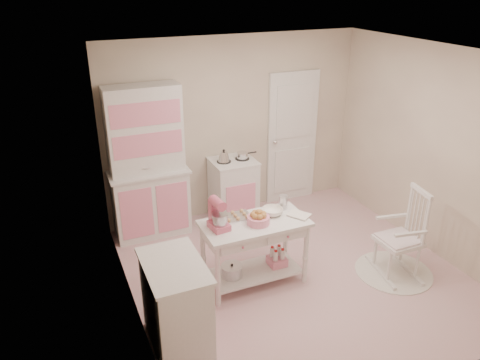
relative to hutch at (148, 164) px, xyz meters
name	(u,v)px	position (x,y,z in m)	size (l,w,h in m)	color
room_shell	(302,145)	(1.34, -1.66, 0.61)	(3.84, 3.84, 2.62)	#D18289
door	(292,138)	(2.29, 0.21, -0.02)	(0.82, 0.05, 2.04)	silver
hutch	(148,164)	(0.00, 0.00, 0.00)	(1.06, 0.50, 2.08)	silver
stove	(233,190)	(1.20, -0.05, -0.58)	(0.62, 0.57, 0.92)	silver
base_cabinet	(176,305)	(-0.29, -2.22, -0.58)	(0.54, 0.84, 0.92)	silver
lace_rug	(393,272)	(2.46, -2.11, -1.03)	(0.92, 0.92, 0.01)	white
rocking_chair	(400,233)	(2.46, -2.11, -0.49)	(0.48, 0.72, 1.10)	silver
work_table	(254,252)	(0.82, -1.60, -0.64)	(1.20, 0.60, 0.80)	silver
stand_mixer	(219,215)	(0.40, -1.58, -0.07)	(0.20, 0.28, 0.34)	#CE5773
cookie_tray	(236,217)	(0.67, -1.42, -0.23)	(0.34, 0.24, 0.02)	silver
bread_basket	(258,220)	(0.84, -1.65, -0.19)	(0.25, 0.25, 0.09)	pink
mixing_bowl	(272,212)	(1.08, -1.52, -0.20)	(0.24, 0.24, 0.08)	white
metal_pitcher	(283,202)	(1.26, -1.44, -0.16)	(0.10, 0.10, 0.17)	silver
recipe_book	(295,218)	(1.27, -1.72, -0.23)	(0.18, 0.24, 0.02)	white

